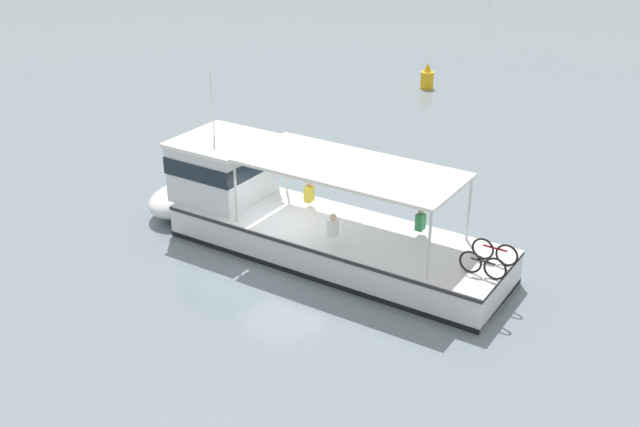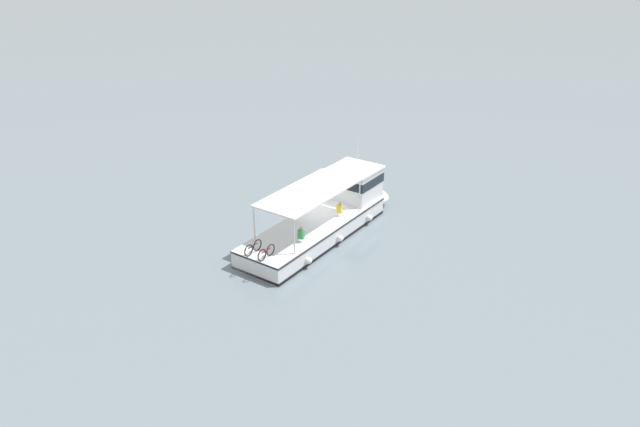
# 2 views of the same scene
# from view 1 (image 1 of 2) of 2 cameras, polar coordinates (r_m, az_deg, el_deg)

# --- Properties ---
(ground_plane) EXTENTS (400.00, 400.00, 0.00)m
(ground_plane) POSITION_cam_1_polar(r_m,az_deg,el_deg) (24.22, -2.93, -2.93)
(ground_plane) COLOR slate
(ferry_main) EXTENTS (13.01, 7.11, 5.32)m
(ferry_main) POSITION_cam_1_polar(r_m,az_deg,el_deg) (24.18, -2.03, -0.27)
(ferry_main) COLOR silver
(ferry_main) RESTS_ON ground
(channel_buoy) EXTENTS (0.70, 0.70, 1.40)m
(channel_buoy) POSITION_cam_1_polar(r_m,az_deg,el_deg) (42.08, 8.05, 10.05)
(channel_buoy) COLOR gold
(channel_buoy) RESTS_ON ground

